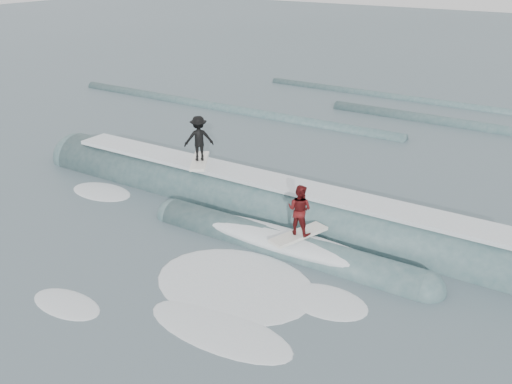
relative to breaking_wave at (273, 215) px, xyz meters
The scene contains 6 objects.
ground 3.23m from the breaking_wave, 95.01° to the right, with size 160.00×160.00×0.00m, color #415A5F.
breaking_wave is the anchor object (origin of this frame).
surfer_black 4.05m from the breaking_wave, behind, with size 1.52×1.99×1.81m.
surfer_red 3.07m from the breaking_wave, 42.28° to the right, with size 1.16×2.07×1.69m.
whitewater 4.85m from the breaking_wave, 83.99° to the right, with size 12.77×7.38×0.10m.
far_swells 14.44m from the breaking_wave, 91.92° to the left, with size 38.37×8.65×0.80m.
Camera 1 is at (9.57, -12.42, 8.75)m, focal length 40.00 mm.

